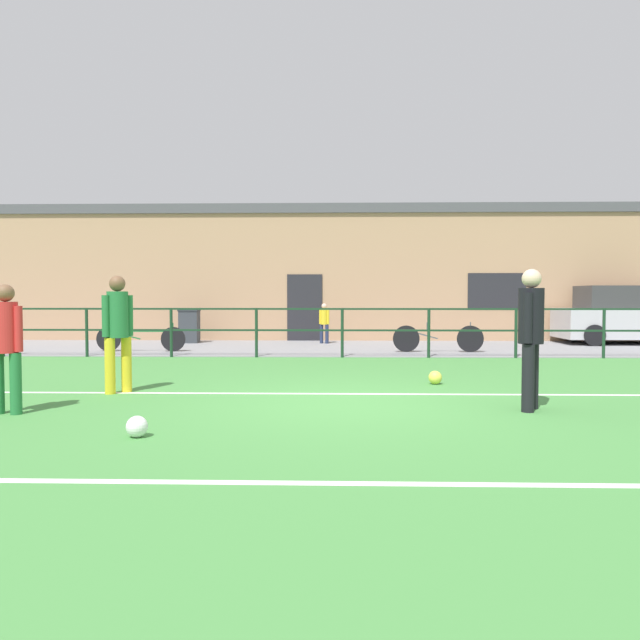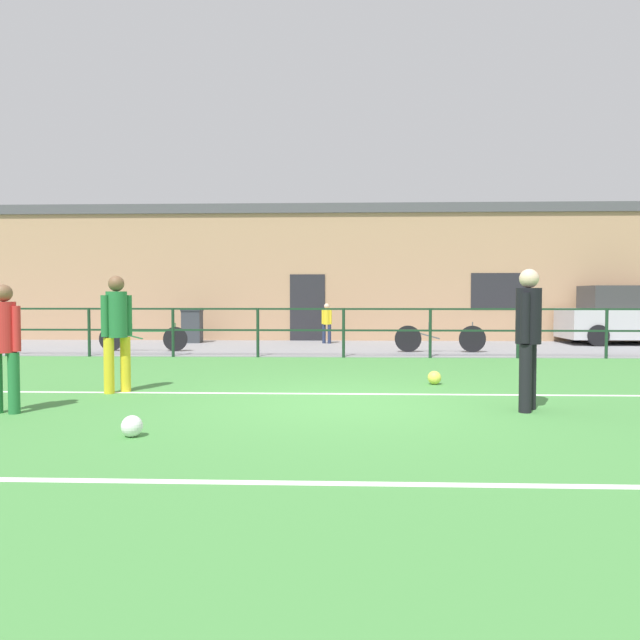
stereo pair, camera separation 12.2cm
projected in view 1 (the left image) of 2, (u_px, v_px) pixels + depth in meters
The scene contains 16 objects.
ground at pixel (346, 405), 8.16m from camera, with size 60.00×44.00×0.04m, color #478C42.
field_line_touchline at pixel (345, 394), 8.92m from camera, with size 36.00×0.11×0.00m, color white.
field_line_hash at pixel (353, 483), 4.68m from camera, with size 36.00×0.11×0.00m, color white.
pavement_strip at pixel (341, 348), 16.65m from camera, with size 48.00×5.00×0.02m, color gray.
perimeter_fence at pixel (342, 325), 14.12m from camera, with size 36.07×0.07×1.15m.
clubhouse_facade at pixel (341, 274), 20.25m from camera, with size 28.00×2.56×4.32m.
player_goalkeeper at pixel (531, 330), 7.62m from camera, with size 0.31×0.44×1.77m.
player_striker at pixel (118, 326), 8.98m from camera, with size 0.36×0.37×1.74m.
player_winger at pixel (6, 341), 7.38m from camera, with size 0.43×0.28×1.58m.
soccer_ball_match at pixel (435, 378), 9.89m from camera, with size 0.22×0.22×0.22m, color #E5E04C.
soccer_ball_spare at pixel (137, 427), 6.20m from camera, with size 0.22×0.22×0.22m, color white.
spectator_child at pixel (324, 321), 18.01m from camera, with size 0.31×0.21×1.18m.
parked_car_red at pixel (630, 317), 17.87m from camera, with size 4.16×1.79×1.70m.
bicycle_parked_0 at pixel (141, 338), 15.48m from camera, with size 2.28×0.04×0.72m.
bicycle_parked_1 at pixel (438, 338), 15.27m from camera, with size 2.27×0.04×0.76m.
trash_bin_0 at pixel (189, 325), 18.24m from camera, with size 0.59×0.50×1.03m.
Camera 1 is at (-0.13, -8.11, 1.45)m, focal length 34.21 mm.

